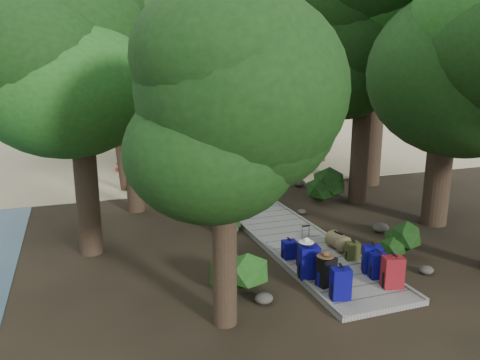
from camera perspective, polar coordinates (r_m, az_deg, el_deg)
name	(u,v)px	position (r m, az deg, el deg)	size (l,w,h in m)	color
ground	(280,231)	(13.76, 4.92, -6.21)	(120.00, 120.00, 0.00)	#312518
sand_beach	(171,146)	(28.65, -8.44, 4.15)	(40.00, 22.00, 0.02)	tan
boardwalk	(267,219)	(14.60, 3.30, -4.74)	(2.00, 12.00, 0.12)	gray
backpack_left_a	(341,282)	(9.76, 12.18, -12.06)	(0.38, 0.27, 0.72)	#0C0B6F
backpack_left_b	(326,270)	(10.24, 10.50, -10.76)	(0.38, 0.27, 0.69)	black
backpack_left_c	(309,260)	(10.52, 8.41, -9.65)	(0.44, 0.31, 0.81)	#0C0B6F
backpack_left_d	(289,248)	(11.51, 6.01, -8.30)	(0.33, 0.24, 0.51)	#0C0B6F
backpack_right_a	(393,270)	(10.50, 18.12, -10.44)	(0.42, 0.30, 0.75)	maroon
backpack_right_b	(378,264)	(10.86, 16.47, -9.82)	(0.35, 0.25, 0.63)	#0C0B6F
backpack_right_c	(372,258)	(11.09, 15.79, -9.11)	(0.41, 0.29, 0.70)	#0C0B6F
backpack_right_d	(353,250)	(11.71, 13.56, -8.29)	(0.32, 0.23, 0.49)	#3B3E19
duffel_right_khaki	(338,241)	(12.32, 11.88, -7.28)	(0.40, 0.60, 0.40)	brown
suitcase_on_boardwalk	(305,255)	(11.12, 7.91, -9.04)	(0.35, 0.19, 0.55)	black
lone_suitcase_on_sand	(215,166)	(20.84, -3.06, 1.69)	(0.42, 0.24, 0.66)	black
hat_brown	(326,254)	(10.01, 10.39, -8.84)	(0.37, 0.37, 0.11)	#51351E
hat_white	(307,240)	(10.37, 8.11, -7.26)	(0.33, 0.33, 0.11)	silver
kayak	(122,165)	(22.61, -14.23, 1.82)	(0.74, 3.40, 0.34)	#B7110F
sun_lounger	(261,157)	(23.44, 2.53, 2.87)	(0.53, 1.64, 0.53)	silver
tree_right_b	(452,42)	(14.80, 24.39, 15.07)	(5.97, 5.97, 10.66)	black
tree_right_c	(365,71)	(16.42, 14.98, 12.67)	(5.21, 5.21, 9.02)	black
tree_right_d	(379,40)	(19.29, 16.56, 16.01)	(6.15, 6.15, 11.27)	black
tree_right_e	(294,75)	(21.00, 6.64, 12.64)	(4.81, 4.81, 8.65)	black
tree_right_f	(322,63)	(23.69, 9.99, 13.92)	(5.44, 5.44, 9.71)	black
tree_left_a	(224,156)	(8.01, -1.98, 2.94)	(3.81, 3.81, 6.34)	black
tree_left_b	(79,92)	(11.90, -19.01, 10.06)	(4.52, 4.52, 8.13)	black
tree_left_c	(130,89)	(15.27, -13.27, 10.76)	(4.58, 4.58, 7.97)	black
tree_back_a	(138,72)	(26.46, -12.39, 12.72)	(5.06, 5.06, 8.76)	black
tree_back_b	(208,55)	(28.32, -3.96, 14.92)	(5.95, 5.95, 10.62)	black
tree_back_c	(253,63)	(29.21, 1.55, 14.10)	(5.44, 5.44, 9.79)	black
tree_back_d	(64,83)	(26.75, -20.68, 10.99)	(4.59, 4.59, 7.64)	black
palm_right_a	(292,85)	(20.39, 6.37, 11.45)	(4.59, 4.59, 7.82)	#124313
palm_right_b	(294,71)	(24.67, 6.57, 13.10)	(4.62, 4.62, 8.93)	#124313
palm_right_c	(216,85)	(25.48, -2.91, 11.44)	(4.64, 4.64, 7.38)	#124313
palm_left_a	(113,96)	(18.02, -15.26, 9.87)	(4.55, 4.55, 7.24)	#124313
rock_left_a	(264,298)	(9.75, 2.94, -14.21)	(0.38, 0.34, 0.21)	#4C473F
rock_left_b	(228,266)	(11.13, -1.44, -10.49)	(0.40, 0.36, 0.22)	#4C473F
rock_left_c	(229,229)	(13.41, -1.34, -6.01)	(0.55, 0.49, 0.30)	#4C473F
rock_left_d	(178,210)	(15.54, -7.53, -3.63)	(0.29, 0.26, 0.16)	#4C473F
rock_right_a	(426,270)	(11.79, 21.74, -10.15)	(0.35, 0.31, 0.19)	#4C473F
rock_right_b	(380,228)	(14.17, 16.75, -5.58)	(0.49, 0.44, 0.27)	#4C473F
rock_right_c	(301,212)	(15.33, 7.50, -3.84)	(0.30, 0.27, 0.17)	#4C473F
rock_right_d	(299,183)	(18.79, 7.22, -0.37)	(0.52, 0.47, 0.29)	#4C473F
shrub_left_a	(239,270)	(10.08, -0.18, -10.96)	(1.03, 1.03, 0.92)	#194B16
shrub_left_b	(222,217)	(13.51, -2.26, -4.54)	(0.99, 0.99, 0.89)	#194B16
shrub_left_c	(165,184)	(16.81, -9.12, -0.48)	(1.35, 1.35, 1.22)	#194B16
shrub_right_a	(396,241)	(12.44, 18.43, -7.10)	(0.89, 0.89, 0.80)	#194B16
shrub_right_b	(327,186)	(16.57, 10.52, -0.67)	(1.40, 1.40, 1.26)	#194B16
shrub_right_c	(269,176)	(19.05, 3.55, 0.55)	(0.78, 0.78, 0.70)	#194B16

